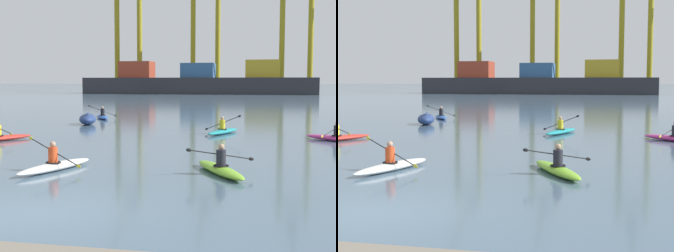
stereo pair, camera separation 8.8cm
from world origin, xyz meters
TOP-DOWN VIEW (x-y plane):
  - ground_plane at (0.00, 0.00)m, footprint 800.00×800.00m
  - container_barge at (-10.49, 96.22)m, footprint 48.77×8.27m
  - gantry_crane_west at (-28.52, 104.71)m, footprint 6.67×20.04m
  - gantry_crane_west_mid at (-11.18, 111.77)m, footprint 7.19×16.66m
  - gantry_crane_east_mid at (9.85, 105.85)m, footprint 7.36×18.74m
  - capsized_dinghy at (-6.81, 21.19)m, footprint 1.87×2.81m
  - kayak_lime at (3.52, 5.37)m, footprint 2.13×3.28m
  - kayak_red at (-7.66, 11.76)m, footprint 2.17×3.27m
  - kayak_blue at (-7.45, 25.93)m, footprint 2.19×3.26m
  - kayak_teal at (2.47, 17.11)m, footprint 2.04×3.40m
  - kayak_magenta at (8.02, 14.91)m, footprint 2.88×2.78m
  - kayak_white at (-1.73, 4.89)m, footprint 2.08×3.43m

SIDE VIEW (x-z plane):
  - ground_plane at x=0.00m, z-range 0.00..0.00m
  - kayak_lime at x=3.52m, z-range -0.30..0.65m
  - kayak_red at x=-7.66m, z-range -0.30..0.65m
  - kayak_teal at x=2.47m, z-range -0.37..0.71m
  - kayak_magenta at x=8.02m, z-range -0.33..0.67m
  - kayak_white at x=-1.73m, z-range -0.37..0.71m
  - kayak_blue at x=-7.45m, z-range -0.36..0.71m
  - capsized_dinghy at x=-6.81m, z-range -0.03..0.73m
  - container_barge at x=-10.49m, z-range -1.03..6.00m
  - gantry_crane_west at x=-28.52m, z-range 0.61..35.42m
  - gantry_crane_west_mid at x=-11.18m, z-range 0.85..36.29m
  - gantry_crane_east_mid at x=9.85m, z-range 0.01..39.19m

